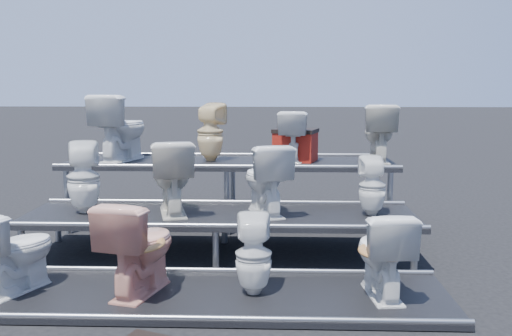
{
  "coord_description": "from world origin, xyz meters",
  "views": [
    {
      "loc": [
        0.6,
        -6.0,
        1.85
      ],
      "look_at": [
        0.38,
        0.1,
        0.95
      ],
      "focal_mm": 40.0,
      "sensor_mm": 36.0,
      "label": 1
    }
  ],
  "objects_px": {
    "toilet_5": "(172,177)",
    "toilet_1": "(139,246)",
    "toilet_10": "(296,136)",
    "toilet_0": "(15,249)",
    "toilet_2": "(254,254)",
    "toilet_3": "(382,253)",
    "toilet_11": "(379,133)",
    "toilet_8": "(121,128)",
    "toilet_6": "(265,179)",
    "toilet_7": "(372,186)",
    "toilet_9": "(210,132)",
    "red_crate": "(295,147)",
    "toilet_4": "(83,177)"
  },
  "relations": [
    {
      "from": "toilet_5",
      "to": "toilet_1",
      "type": "bearing_deg",
      "value": 73.48
    },
    {
      "from": "toilet_10",
      "to": "toilet_1",
      "type": "bearing_deg",
      "value": 73.63
    },
    {
      "from": "toilet_0",
      "to": "toilet_2",
      "type": "xyz_separation_m",
      "value": [
        2.07,
        0.0,
        -0.02
      ]
    },
    {
      "from": "toilet_3",
      "to": "toilet_11",
      "type": "bearing_deg",
      "value": -104.43
    },
    {
      "from": "toilet_8",
      "to": "toilet_2",
      "type": "bearing_deg",
      "value": 142.75
    },
    {
      "from": "toilet_5",
      "to": "toilet_6",
      "type": "relative_size",
      "value": 1.05
    },
    {
      "from": "toilet_5",
      "to": "toilet_10",
      "type": "bearing_deg",
      "value": -150.89
    },
    {
      "from": "toilet_0",
      "to": "toilet_7",
      "type": "xyz_separation_m",
      "value": [
        3.28,
        1.3,
        0.35
      ]
    },
    {
      "from": "toilet_3",
      "to": "toilet_5",
      "type": "xyz_separation_m",
      "value": [
        -2.03,
        1.3,
        0.43
      ]
    },
    {
      "from": "toilet_6",
      "to": "toilet_9",
      "type": "bearing_deg",
      "value": -78.73
    },
    {
      "from": "toilet_11",
      "to": "red_crate",
      "type": "bearing_deg",
      "value": 1.66
    },
    {
      "from": "toilet_5",
      "to": "red_crate",
      "type": "distance_m",
      "value": 1.92
    },
    {
      "from": "toilet_4",
      "to": "toilet_10",
      "type": "height_order",
      "value": "toilet_10"
    },
    {
      "from": "toilet_3",
      "to": "toilet_10",
      "type": "bearing_deg",
      "value": -81.53
    },
    {
      "from": "toilet_4",
      "to": "toilet_6",
      "type": "bearing_deg",
      "value": 165.84
    },
    {
      "from": "toilet_5",
      "to": "toilet_6",
      "type": "height_order",
      "value": "toilet_5"
    },
    {
      "from": "toilet_4",
      "to": "toilet_7",
      "type": "bearing_deg",
      "value": 165.84
    },
    {
      "from": "toilet_4",
      "to": "red_crate",
      "type": "distance_m",
      "value": 2.69
    },
    {
      "from": "toilet_10",
      "to": "red_crate",
      "type": "xyz_separation_m",
      "value": [
        -0.0,
        0.04,
        -0.14
      ]
    },
    {
      "from": "toilet_7",
      "to": "toilet_1",
      "type": "bearing_deg",
      "value": 28.22
    },
    {
      "from": "toilet_9",
      "to": "toilet_11",
      "type": "bearing_deg",
      "value": -158.83
    },
    {
      "from": "toilet_0",
      "to": "toilet_10",
      "type": "bearing_deg",
      "value": -110.71
    },
    {
      "from": "toilet_4",
      "to": "toilet_10",
      "type": "bearing_deg",
      "value": -165.03
    },
    {
      "from": "toilet_0",
      "to": "toilet_3",
      "type": "distance_m",
      "value": 3.16
    },
    {
      "from": "toilet_6",
      "to": "toilet_1",
      "type": "bearing_deg",
      "value": 32.68
    },
    {
      "from": "toilet_3",
      "to": "toilet_6",
      "type": "xyz_separation_m",
      "value": [
        -1.02,
        1.3,
        0.41
      ]
    },
    {
      "from": "toilet_2",
      "to": "toilet_5",
      "type": "height_order",
      "value": "toilet_5"
    },
    {
      "from": "toilet_9",
      "to": "toilet_11",
      "type": "height_order",
      "value": "toilet_9"
    },
    {
      "from": "toilet_11",
      "to": "toilet_8",
      "type": "bearing_deg",
      "value": 3.78
    },
    {
      "from": "toilet_0",
      "to": "toilet_7",
      "type": "relative_size",
      "value": 1.17
    },
    {
      "from": "toilet_4",
      "to": "toilet_7",
      "type": "xyz_separation_m",
      "value": [
        3.11,
        0.0,
        -0.07
      ]
    },
    {
      "from": "toilet_10",
      "to": "toilet_11",
      "type": "xyz_separation_m",
      "value": [
        1.06,
        0.0,
        0.04
      ]
    },
    {
      "from": "toilet_5",
      "to": "toilet_10",
      "type": "distance_m",
      "value": 1.92
    },
    {
      "from": "toilet_0",
      "to": "toilet_2",
      "type": "distance_m",
      "value": 2.07
    },
    {
      "from": "toilet_0",
      "to": "toilet_6",
      "type": "relative_size",
      "value": 0.96
    },
    {
      "from": "toilet_0",
      "to": "toilet_3",
      "type": "height_order",
      "value": "toilet_3"
    },
    {
      "from": "toilet_1",
      "to": "toilet_8",
      "type": "xyz_separation_m",
      "value": [
        -0.84,
        2.6,
        0.81
      ]
    },
    {
      "from": "toilet_4",
      "to": "toilet_5",
      "type": "height_order",
      "value": "toilet_5"
    },
    {
      "from": "toilet_3",
      "to": "toilet_2",
      "type": "bearing_deg",
      "value": -5.61
    },
    {
      "from": "toilet_9",
      "to": "toilet_0",
      "type": "bearing_deg",
      "value": 82.75
    },
    {
      "from": "toilet_1",
      "to": "toilet_5",
      "type": "bearing_deg",
      "value": -76.7
    },
    {
      "from": "toilet_3",
      "to": "toilet_6",
      "type": "height_order",
      "value": "toilet_6"
    },
    {
      "from": "toilet_1",
      "to": "red_crate",
      "type": "distance_m",
      "value": 3.05
    },
    {
      "from": "toilet_6",
      "to": "toilet_7",
      "type": "distance_m",
      "value": 1.14
    },
    {
      "from": "toilet_5",
      "to": "toilet_8",
      "type": "xyz_separation_m",
      "value": [
        -0.89,
        1.3,
        0.43
      ]
    },
    {
      "from": "toilet_5",
      "to": "toilet_8",
      "type": "distance_m",
      "value": 1.63
    },
    {
      "from": "toilet_6",
      "to": "red_crate",
      "type": "distance_m",
      "value": 1.4
    },
    {
      "from": "toilet_2",
      "to": "toilet_10",
      "type": "distance_m",
      "value": 2.75
    },
    {
      "from": "red_crate",
      "to": "toilet_7",
      "type": "bearing_deg",
      "value": -43.41
    },
    {
      "from": "toilet_2",
      "to": "red_crate",
      "type": "height_order",
      "value": "red_crate"
    }
  ]
}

